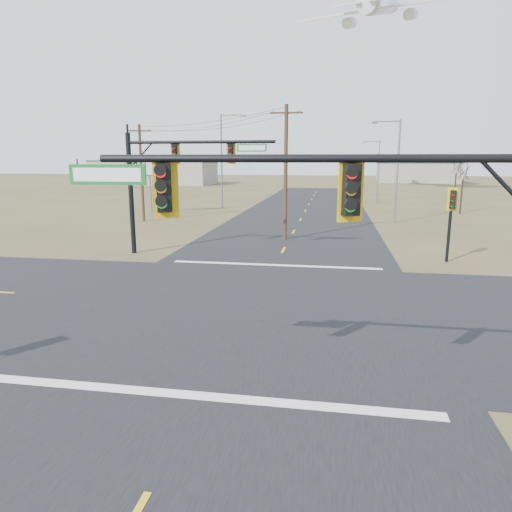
{
  "coord_description": "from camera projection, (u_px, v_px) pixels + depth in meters",
  "views": [
    {
      "loc": [
        3.14,
        -17.8,
        5.97
      ],
      "look_at": [
        -0.01,
        1.0,
        1.92
      ],
      "focal_mm": 32.0,
      "sensor_mm": 36.0,
      "label": 1
    }
  ],
  "objects": [
    {
      "name": "bare_tree_d",
      "position": [
        457.0,
        166.0,
        57.07
      ],
      "size": [
        2.72,
        2.72,
        6.36
      ],
      "rotation": [
        0.0,
        0.0,
        -0.14
      ],
      "color": "black",
      "rests_on": "ground"
    },
    {
      "name": "utility_pole_near",
      "position": [
        286.0,
        171.0,
        33.53
      ],
      "size": [
        2.41,
        0.28,
        9.84
      ],
      "rotation": [
        0.0,
        0.0,
        0.02
      ],
      "color": "#492E1F",
      "rests_on": "ground"
    },
    {
      "name": "stop_bar_near",
      "position": [
        202.0,
        396.0,
        11.68
      ],
      "size": [
        12.0,
        0.4,
        0.01
      ],
      "primitive_type": "cube",
      "color": "silver",
      "rests_on": "road_ns"
    },
    {
      "name": "bare_tree_c",
      "position": [
        464.0,
        171.0,
        50.04
      ],
      "size": [
        3.18,
        3.18,
        6.07
      ],
      "rotation": [
        0.0,
        0.0,
        -0.29
      ],
      "color": "black",
      "rests_on": "ground"
    },
    {
      "name": "warehouse_left",
      "position": [
        155.0,
        173.0,
        111.64
      ],
      "size": [
        28.0,
        14.0,
        5.5
      ],
      "primitive_type": "cube",
      "color": "gray",
      "rests_on": "ground"
    },
    {
      "name": "pedestal_signal_ne",
      "position": [
        452.0,
        208.0,
        26.32
      ],
      "size": [
        0.65,
        0.56,
        4.41
      ],
      "rotation": [
        0.0,
        0.0,
        -0.28
      ],
      "color": "black",
      "rests_on": "ground"
    },
    {
      "name": "road_ns",
      "position": [
        252.0,
        306.0,
        18.92
      ],
      "size": [
        14.0,
        160.0,
        0.02
      ],
      "primitive_type": "cube",
      "color": "black",
      "rests_on": "ground"
    },
    {
      "name": "stop_bar_far",
      "position": [
        275.0,
        265.0,
        26.15
      ],
      "size": [
        12.0,
        0.4,
        0.01
      ],
      "primitive_type": "cube",
      "color": "silver",
      "rests_on": "road_ns"
    },
    {
      "name": "streetlight_c",
      "position": [
        223.0,
        156.0,
        56.1
      ],
      "size": [
        3.17,
        0.33,
        11.39
      ],
      "rotation": [
        0.0,
        0.0,
        -0.08
      ],
      "color": "slate",
      "rests_on": "ground"
    },
    {
      "name": "ground",
      "position": [
        252.0,
        306.0,
        18.92
      ],
      "size": [
        320.0,
        320.0,
        0.0
      ],
      "primitive_type": "plane",
      "color": "brown",
      "rests_on": "ground"
    },
    {
      "name": "mast_arm_far",
      "position": [
        173.0,
        168.0,
        28.1
      ],
      "size": [
        9.37,
        0.53,
        7.59
      ],
      "rotation": [
        0.0,
        0.0,
        0.27
      ],
      "color": "black",
      "rests_on": "ground"
    },
    {
      "name": "warehouse_mid",
      "position": [
        417.0,
        173.0,
        120.48
      ],
      "size": [
        20.0,
        12.0,
        5.0
      ],
      "primitive_type": "cube",
      "color": "gray",
      "rests_on": "ground"
    },
    {
      "name": "streetlight_b",
      "position": [
        377.0,
        168.0,
        63.07
      ],
      "size": [
        2.39,
        0.25,
        8.57
      ],
      "rotation": [
        0.0,
        0.0,
        -0.07
      ],
      "color": "slate",
      "rests_on": "ground"
    },
    {
      "name": "jet_airliner",
      "position": [
        380.0,
        5.0,
        71.96
      ],
      "size": [
        22.86,
        23.66,
        12.29
      ],
      "rotation": [
        0.0,
        -0.27,
        1.23
      ],
      "color": "white"
    },
    {
      "name": "streetlight_a",
      "position": [
        395.0,
        166.0,
        42.78
      ],
      "size": [
        2.69,
        0.37,
        9.6
      ],
      "rotation": [
        0.0,
        0.0,
        0.26
      ],
      "color": "slate",
      "rests_on": "ground"
    },
    {
      "name": "road_ew",
      "position": [
        252.0,
        306.0,
        18.92
      ],
      "size": [
        160.0,
        14.0,
        0.02
      ],
      "primitive_type": "cube",
      "color": "black",
      "rests_on": "ground"
    },
    {
      "name": "mast_arm_near",
      "position": [
        356.0,
        217.0,
        9.37
      ],
      "size": [
        10.33,
        0.59,
        6.59
      ],
      "rotation": [
        0.0,
        0.0,
        0.4
      ],
      "color": "black",
      "rests_on": "ground"
    },
    {
      "name": "utility_pole_far",
      "position": [
        141.0,
        172.0,
        43.86
      ],
      "size": [
        2.23,
        0.56,
        9.2
      ],
      "rotation": [
        0.0,
        0.0,
        0.2
      ],
      "color": "#492E1F",
      "rests_on": "ground"
    },
    {
      "name": "bare_tree_b",
      "position": [
        129.0,
        159.0,
        60.23
      ],
      "size": [
        3.39,
        3.39,
        7.48
      ],
      "rotation": [
        0.0,
        0.0,
        -0.17
      ],
      "color": "black",
      "rests_on": "ground"
    },
    {
      "name": "bare_tree_a",
      "position": [
        153.0,
        171.0,
        51.18
      ],
      "size": [
        3.13,
        3.13,
        5.93
      ],
      "rotation": [
        0.0,
        0.0,
        0.37
      ],
      "color": "black",
      "rests_on": "ground"
    },
    {
      "name": "highway_sign",
      "position": [
        160.0,
        174.0,
        50.35
      ],
      "size": [
        3.05,
        1.4,
        6.19
      ],
      "rotation": [
        0.0,
        0.0,
        0.41
      ],
      "color": "slate",
      "rests_on": "ground"
    }
  ]
}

